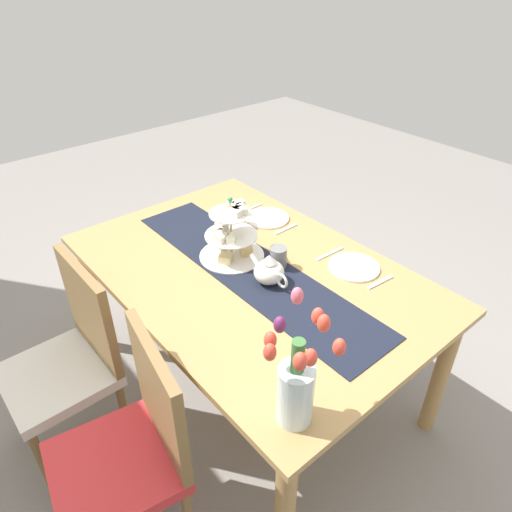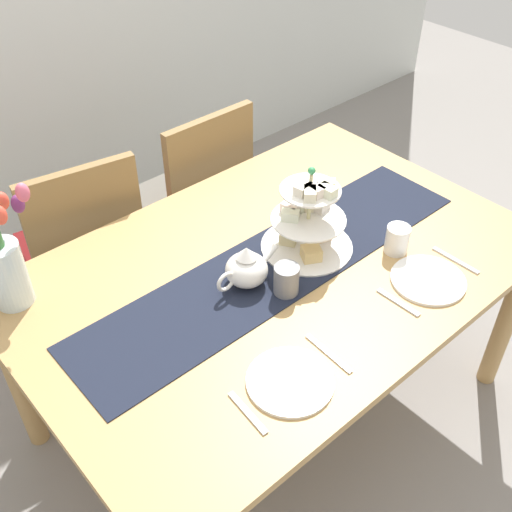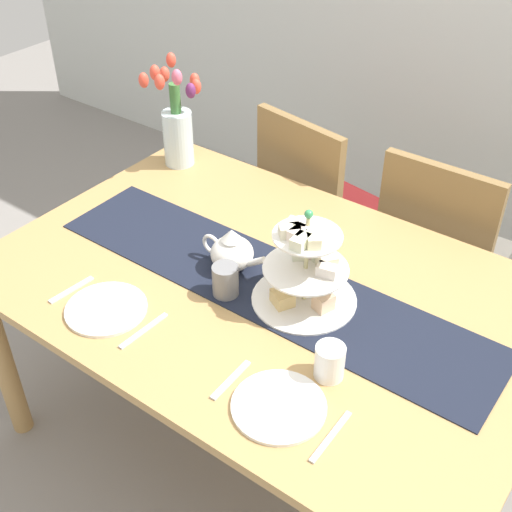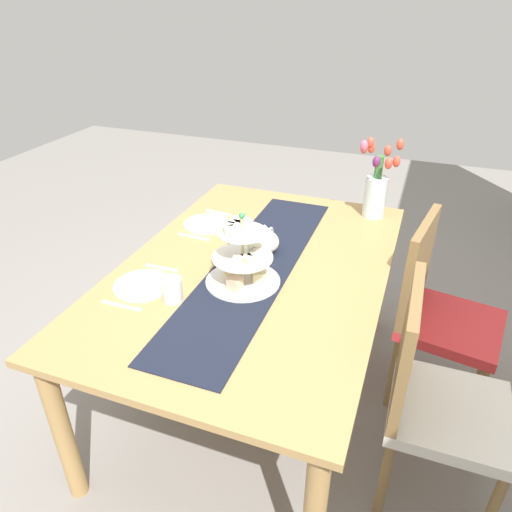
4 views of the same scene
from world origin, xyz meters
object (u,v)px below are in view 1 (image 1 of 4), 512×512
object	(u,v)px
chair_right	(71,356)
tiered_cake_stand	(231,237)
chair_left	(133,446)
tulip_vase	(296,382)
fork_right	(286,229)
teapot	(269,271)
dining_table	(250,285)
mug_white_text	(239,218)
dinner_plate_right	(267,218)
knife_right	(250,209)
fork_left	(380,282)
dinner_plate_left	(354,267)
mug_grey	(278,257)
knife_left	(330,254)

from	to	relation	value
chair_right	tiered_cake_stand	xyz separation A→B (m)	(-0.11, -0.77, 0.34)
chair_right	chair_left	bearing A→B (deg)	179.89
tulip_vase	fork_right	distance (m)	1.14
teapot	tulip_vase	bearing A→B (deg)	144.95
dining_table	mug_white_text	size ratio (longest dim) A/B	17.29
teapot	dinner_plate_right	size ratio (longest dim) A/B	1.04
dining_table	mug_white_text	bearing A→B (deg)	-30.86
chair_right	fork_right	world-z (taller)	chair_right
fork_right	knife_right	xyz separation A→B (m)	(0.29, 0.00, 0.00)
fork_left	dinner_plate_right	distance (m)	0.73
dinner_plate_left	mug_grey	bearing A→B (deg)	48.22
chair_right	tiered_cake_stand	distance (m)	0.85
knife_left	tulip_vase	bearing A→B (deg)	125.66
teapot	dinner_plate_right	xyz separation A→B (m)	(0.42, -0.36, -0.05)
fork_right	mug_grey	distance (m)	0.34
chair_left	tiered_cake_stand	distance (m)	0.95
tiered_cake_stand	knife_right	size ratio (longest dim) A/B	1.79
dinner_plate_left	mug_grey	distance (m)	0.34
tiered_cake_stand	mug_grey	bearing A→B (deg)	-150.87
dining_table	tulip_vase	xyz separation A→B (m)	(-0.69, 0.40, 0.25)
dinner_plate_left	fork_right	xyz separation A→B (m)	(0.44, 0.00, -0.00)
chair_right	tiered_cake_stand	size ratio (longest dim) A/B	2.99
teapot	mug_white_text	bearing A→B (deg)	-23.54
tulip_vase	mug_grey	xyz separation A→B (m)	(0.63, -0.50, -0.11)
tulip_vase	dinner_plate_left	size ratio (longest dim) A/B	1.79
knife_left	mug_grey	distance (m)	0.27
dinner_plate_left	fork_left	world-z (taller)	dinner_plate_left
dinner_plate_left	mug_white_text	world-z (taller)	mug_white_text
dining_table	chair_left	xyz separation A→B (m)	(-0.30, 0.77, -0.14)
mug_grey	dining_table	bearing A→B (deg)	59.65
dining_table	fork_right	xyz separation A→B (m)	(0.15, -0.36, 0.09)
fork_right	mug_white_text	xyz separation A→B (m)	(0.19, 0.16, 0.04)
dining_table	teapot	world-z (taller)	teapot
tulip_vase	fork_right	xyz separation A→B (m)	(0.84, -0.76, -0.15)
fork_left	mug_grey	bearing A→B (deg)	34.31
tiered_cake_stand	mug_white_text	world-z (taller)	tiered_cake_stand
dining_table	tulip_vase	size ratio (longest dim) A/B	3.98
dining_table	dinner_plate_right	size ratio (longest dim) A/B	7.14
dinner_plate_right	mug_grey	xyz separation A→B (m)	(-0.36, 0.25, 0.05)
dinner_plate_left	knife_left	size ratio (longest dim) A/B	1.35
chair_left	fork_right	world-z (taller)	chair_left
teapot	dinner_plate_left	xyz separation A→B (m)	(-0.16, -0.36, -0.05)
chair_left	dining_table	bearing A→B (deg)	-68.90
dining_table	knife_right	bearing A→B (deg)	-39.27
tiered_cake_stand	knife_left	bearing A→B (deg)	-127.52
chair_right	tiered_cake_stand	world-z (taller)	tiered_cake_stand
chair_left	knife_right	distance (m)	1.38
chair_left	dinner_plate_left	size ratio (longest dim) A/B	3.96
chair_left	tulip_vase	distance (m)	0.67
teapot	mug_white_text	distance (m)	0.51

